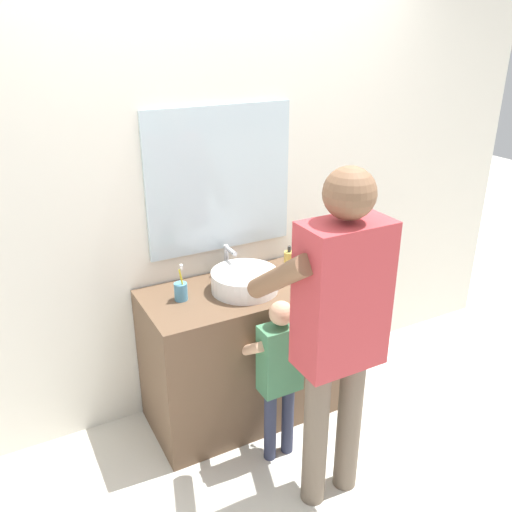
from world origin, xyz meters
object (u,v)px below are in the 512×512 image
(soap_bottle, at_px, (289,262))
(adult_parent, at_px, (339,315))
(child_toddler, at_px, (279,367))
(toothbrush_cup, at_px, (181,291))

(soap_bottle, height_order, adult_parent, adult_parent)
(soap_bottle, bearing_deg, adult_parent, -106.28)
(child_toddler, bearing_deg, toothbrush_cup, 128.29)
(soap_bottle, relative_size, adult_parent, 0.10)
(toothbrush_cup, bearing_deg, adult_parent, -59.89)
(adult_parent, bearing_deg, soap_bottle, 73.72)
(adult_parent, bearing_deg, child_toddler, 106.72)
(toothbrush_cup, xyz_separation_m, adult_parent, (0.44, -0.77, 0.12))
(soap_bottle, distance_m, child_toddler, 0.66)
(child_toddler, height_order, adult_parent, adult_parent)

